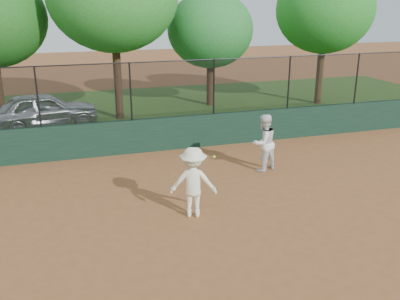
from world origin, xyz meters
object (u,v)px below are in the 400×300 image
object	(u,v)px
player_main	(193,182)
parked_car	(44,110)
player_second	(264,143)
tree_3	(211,30)
tree_4	(325,10)

from	to	relation	value
player_main	parked_car	bearing A→B (deg)	110.93
player_second	tree_3	world-z (taller)	tree_3
parked_car	tree_3	bearing A→B (deg)	-86.08
player_second	tree_3	size ratio (longest dim) A/B	0.33
parked_car	player_main	distance (m)	10.41
tree_4	player_second	bearing A→B (deg)	-130.54
player_second	tree_3	distance (m)	9.84
parked_car	tree_4	bearing A→B (deg)	-97.06
tree_3	player_second	bearing A→B (deg)	-98.18
parked_car	player_main	bearing A→B (deg)	-168.99
parked_car	tree_4	size ratio (longest dim) A/B	0.64
player_main	tree_3	bearing A→B (deg)	69.66
tree_4	player_main	bearing A→B (deg)	-133.48
tree_3	tree_4	distance (m)	5.75
player_second	tree_4	distance (m)	11.22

